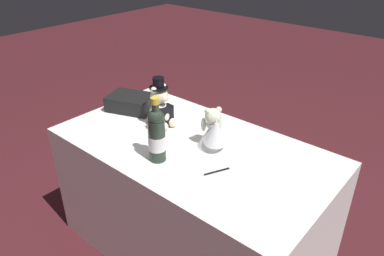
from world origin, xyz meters
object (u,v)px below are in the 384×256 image
teddy_bear_groom (161,108)px  signing_pen (216,172)px  champagne_bottle (157,134)px  gift_case_black (131,102)px  teddy_bear_bride (213,131)px

teddy_bear_groom → signing_pen: bearing=162.5°
champagne_bottle → gift_case_black: bearing=-29.2°
champagne_bottle → signing_pen: 0.33m
teddy_bear_groom → gift_case_black: (0.30, -0.04, -0.07)m
teddy_bear_bride → signing_pen: (-0.15, 0.17, -0.09)m
teddy_bear_groom → champagne_bottle: size_ratio=0.89×
gift_case_black → teddy_bear_groom: bearing=173.2°
teddy_bear_bride → champagne_bottle: bearing=62.9°
signing_pen → champagne_bottle: bearing=18.8°
teddy_bear_bride → teddy_bear_groom: bearing=1.0°
signing_pen → gift_case_black: gift_case_black is taller
teddy_bear_groom → champagne_bottle: (-0.23, 0.26, 0.03)m
teddy_bear_bride → champagne_bottle: 0.30m
teddy_bear_groom → teddy_bear_bride: 0.37m
champagne_bottle → gift_case_black: 0.62m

